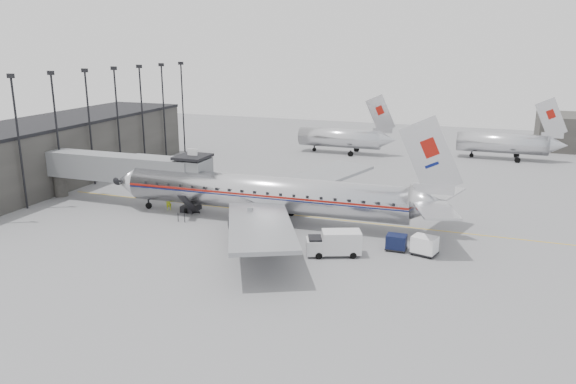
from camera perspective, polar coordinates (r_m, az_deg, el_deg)
name	(u,v)px	position (r m, az deg, el deg)	size (l,w,h in m)	color
ground	(254,229)	(57.70, -3.49, -3.81)	(160.00, 160.00, 0.00)	slate
terminal	(53,152)	(83.23, -22.75, 3.80)	(12.00, 46.00, 8.00)	#34322F
apron_line	(300,216)	(62.00, 1.25, -2.41)	(0.15, 60.00, 0.01)	gold
jet_bridge	(134,170)	(67.61, -15.40, 2.19)	(21.00, 6.20, 7.10)	slate
floodlight_masts	(104,119)	(80.66, -18.19, 7.04)	(0.90, 42.25, 15.25)	black
distant_aircraft_near	(341,137)	(96.35, 5.39, 5.55)	(16.39, 3.20, 10.26)	silver
distant_aircraft_mid	(503,143)	(97.41, 21.02, 4.72)	(16.39, 3.20, 10.26)	silver
airliner	(271,194)	(59.18, -1.71, -0.21)	(38.31, 35.50, 12.12)	silver
service_van	(334,243)	(50.60, 4.74, -5.17)	(5.19, 3.52, 2.28)	silver
baggage_cart_navy	(396,242)	(52.70, 10.95, -5.03)	(1.90, 1.46, 1.49)	#0C1333
baggage_cart_white	(425,245)	(52.14, 13.70, -5.26)	(2.58, 2.21, 1.74)	white
ramp_worker	(169,203)	(65.25, -12.02, -1.06)	(0.64, 0.42, 1.75)	#AEC417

